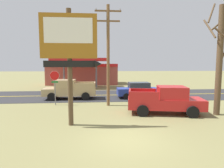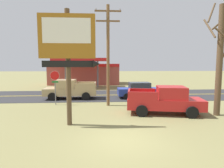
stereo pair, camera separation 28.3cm
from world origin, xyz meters
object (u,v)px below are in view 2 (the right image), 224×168
(bare_tree, at_px, (220,57))
(gas_station, at_px, (85,73))
(stop_sign, at_px, (55,82))
(car_blue_near_lane, at_px, (138,90))
(pickup_red_parked_on_lawn, at_px, (165,100))
(utility_pole, at_px, (108,52))
(pickup_tan_on_road, at_px, (70,89))
(motel_sign, at_px, (69,47))

(bare_tree, xyz_separation_m, gas_station, (-10.76, 22.13, -2.06))
(stop_sign, distance_m, car_blue_near_lane, 8.44)
(pickup_red_parked_on_lawn, height_order, car_blue_near_lane, pickup_red_parked_on_lawn)
(utility_pole, distance_m, pickup_tan_on_road, 6.18)
(utility_pole, relative_size, pickup_tan_on_road, 1.60)
(utility_pole, bearing_deg, stop_sign, 172.60)
(bare_tree, bearing_deg, pickup_red_parked_on_lawn, 170.48)
(motel_sign, relative_size, utility_pole, 0.79)
(gas_station, relative_size, pickup_tan_on_road, 2.31)
(bare_tree, relative_size, pickup_tan_on_road, 1.50)
(gas_station, bearing_deg, pickup_red_parked_on_lawn, -71.24)
(stop_sign, height_order, utility_pole, utility_pole)
(motel_sign, xyz_separation_m, stop_sign, (-2.13, 5.83, -2.43))
(motel_sign, relative_size, gas_station, 0.55)
(utility_pole, bearing_deg, pickup_red_parked_on_lawn, -37.78)
(pickup_tan_on_road, distance_m, car_blue_near_lane, 7.04)
(stop_sign, bearing_deg, gas_station, 86.32)
(stop_sign, height_order, pickup_tan_on_road, stop_sign)
(stop_sign, bearing_deg, pickup_tan_on_road, 73.91)
(utility_pole, relative_size, pickup_red_parked_on_lawn, 1.52)
(bare_tree, distance_m, car_blue_near_lane, 8.73)
(bare_tree, relative_size, pickup_red_parked_on_lawn, 1.42)
(bare_tree, xyz_separation_m, car_blue_near_lane, (-4.05, 7.05, -3.17))
(utility_pole, xyz_separation_m, pickup_tan_on_road, (-3.73, 3.43, -3.54))
(motel_sign, distance_m, pickup_red_parked_on_lawn, 7.57)
(stop_sign, xyz_separation_m, bare_tree, (11.91, -4.21, 1.97))
(stop_sign, bearing_deg, bare_tree, -19.45)
(gas_station, distance_m, pickup_tan_on_road, 15.12)
(pickup_red_parked_on_lawn, bearing_deg, bare_tree, -9.52)
(bare_tree, bearing_deg, pickup_tan_on_road, 147.57)
(stop_sign, distance_m, gas_station, 17.96)
(bare_tree, relative_size, car_blue_near_lane, 1.85)
(utility_pole, xyz_separation_m, pickup_red_parked_on_lawn, (3.92, -3.04, -3.54))
(pickup_red_parked_on_lawn, bearing_deg, pickup_tan_on_road, 139.79)
(bare_tree, height_order, car_blue_near_lane, bare_tree)
(utility_pole, bearing_deg, pickup_tan_on_road, 137.41)
(utility_pole, distance_m, pickup_red_parked_on_lawn, 6.09)
(gas_station, height_order, pickup_tan_on_road, gas_station)
(gas_station, distance_m, pickup_red_parked_on_lawn, 22.78)
(utility_pole, bearing_deg, gas_station, 100.40)
(gas_station, height_order, pickup_red_parked_on_lawn, gas_station)
(stop_sign, relative_size, gas_station, 0.25)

